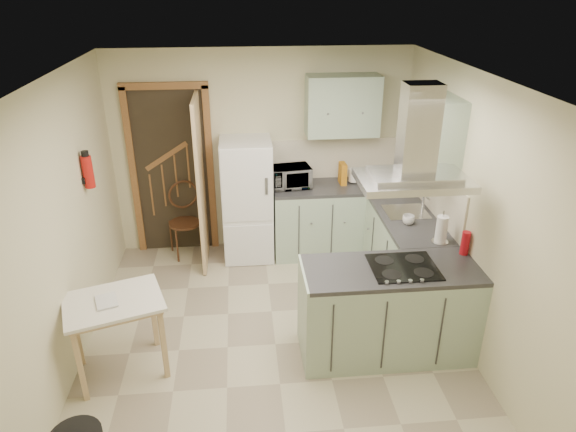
{
  "coord_description": "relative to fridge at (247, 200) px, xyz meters",
  "views": [
    {
      "loc": [
        -0.26,
        -3.95,
        3.22
      ],
      "look_at": [
        0.17,
        0.45,
        1.15
      ],
      "focal_mm": 32.0,
      "sensor_mm": 36.0,
      "label": 1
    }
  ],
  "objects": [
    {
      "name": "floor",
      "position": [
        0.2,
        -1.8,
        -0.75
      ],
      "size": [
        4.2,
        4.2,
        0.0
      ],
      "primitive_type": "plane",
      "color": "#B3AB8B",
      "rests_on": "ground"
    },
    {
      "name": "ceiling",
      "position": [
        0.2,
        -1.8,
        1.75
      ],
      "size": [
        4.2,
        4.2,
        0.0
      ],
      "primitive_type": "plane",
      "rotation": [
        3.14,
        0.0,
        0.0
      ],
      "color": "silver",
      "rests_on": "back_wall"
    },
    {
      "name": "back_wall",
      "position": [
        0.2,
        0.3,
        0.5
      ],
      "size": [
        3.6,
        0.0,
        3.6
      ],
      "primitive_type": "plane",
      "rotation": [
        1.57,
        0.0,
        0.0
      ],
      "color": "beige",
      "rests_on": "floor"
    },
    {
      "name": "left_wall",
      "position": [
        -1.6,
        -1.8,
        0.5
      ],
      "size": [
        0.0,
        4.2,
        4.2
      ],
      "primitive_type": "plane",
      "rotation": [
        1.57,
        0.0,
        1.57
      ],
      "color": "beige",
      "rests_on": "floor"
    },
    {
      "name": "right_wall",
      "position": [
        2.0,
        -1.8,
        0.5
      ],
      "size": [
        0.0,
        4.2,
        4.2
      ],
      "primitive_type": "plane",
      "rotation": [
        1.57,
        0.0,
        -1.57
      ],
      "color": "beige",
      "rests_on": "floor"
    },
    {
      "name": "doorway",
      "position": [
        -0.9,
        0.27,
        0.3
      ],
      "size": [
        1.1,
        0.12,
        2.1
      ],
      "primitive_type": "cube",
      "color": "brown",
      "rests_on": "floor"
    },
    {
      "name": "fridge",
      "position": [
        0.0,
        0.0,
        0.0
      ],
      "size": [
        0.6,
        0.6,
        1.5
      ],
      "primitive_type": "cube",
      "color": "white",
      "rests_on": "floor"
    },
    {
      "name": "counter_back",
      "position": [
        0.86,
        0.0,
        -0.3
      ],
      "size": [
        1.08,
        0.6,
        0.9
      ],
      "primitive_type": "cube",
      "color": "#9EB2A0",
      "rests_on": "floor"
    },
    {
      "name": "counter_right",
      "position": [
        1.7,
        -0.68,
        -0.3
      ],
      "size": [
        0.6,
        1.95,
        0.9
      ],
      "primitive_type": "cube",
      "color": "#9EB2A0",
      "rests_on": "floor"
    },
    {
      "name": "splashback",
      "position": [
        1.16,
        0.29,
        0.4
      ],
      "size": [
        1.68,
        0.02,
        0.5
      ],
      "primitive_type": "cube",
      "color": "beige",
      "rests_on": "counter_back"
    },
    {
      "name": "wall_cabinet_back",
      "position": [
        1.15,
        0.12,
        1.1
      ],
      "size": [
        0.85,
        0.35,
        0.7
      ],
      "primitive_type": "cube",
      "color": "#9EB2A0",
      "rests_on": "back_wall"
    },
    {
      "name": "wall_cabinet_right",
      "position": [
        1.82,
        -0.95,
        1.1
      ],
      "size": [
        0.35,
        0.9,
        0.7
      ],
      "primitive_type": "cube",
      "color": "#9EB2A0",
      "rests_on": "right_wall"
    },
    {
      "name": "peninsula",
      "position": [
        1.22,
        -1.98,
        -0.3
      ],
      "size": [
        1.55,
        0.65,
        0.9
      ],
      "primitive_type": "cube",
      "color": "#9EB2A0",
      "rests_on": "floor"
    },
    {
      "name": "hob",
      "position": [
        1.32,
        -1.98,
        0.16
      ],
      "size": [
        0.58,
        0.5,
        0.01
      ],
      "primitive_type": "cube",
      "color": "black",
      "rests_on": "peninsula"
    },
    {
      "name": "extractor_hood",
      "position": [
        1.32,
        -1.98,
        0.97
      ],
      "size": [
        0.9,
        0.55,
        0.1
      ],
      "primitive_type": "cube",
      "color": "silver",
      "rests_on": "ceiling"
    },
    {
      "name": "sink",
      "position": [
        1.7,
        -0.85,
        0.16
      ],
      "size": [
        0.45,
        0.4,
        0.01
      ],
      "primitive_type": "cube",
      "color": "silver",
      "rests_on": "counter_right"
    },
    {
      "name": "fire_extinguisher",
      "position": [
        -1.54,
        -0.9,
        0.75
      ],
      "size": [
        0.1,
        0.1,
        0.32
      ],
      "primitive_type": "cylinder",
      "color": "#B2140F",
      "rests_on": "left_wall"
    },
    {
      "name": "drop_leaf_table",
      "position": [
        -1.18,
        -2.02,
        -0.38
      ],
      "size": [
        0.94,
        0.82,
        0.75
      ],
      "primitive_type": "cube",
      "rotation": [
        0.0,
        0.0,
        0.32
      ],
      "color": "#DDC588",
      "rests_on": "floor"
    },
    {
      "name": "bentwood_chair",
      "position": [
        -0.79,
        0.09,
        -0.32
      ],
      "size": [
        0.49,
        0.49,
        0.86
      ],
      "primitive_type": "cube",
      "rotation": [
        0.0,
        0.0,
        0.36
      ],
      "color": "#461F17",
      "rests_on": "floor"
    },
    {
      "name": "microwave",
      "position": [
        0.53,
        0.01,
        0.28
      ],
      "size": [
        0.5,
        0.38,
        0.26
      ],
      "primitive_type": "imported",
      "rotation": [
        0.0,
        0.0,
        0.14
      ],
      "color": "black",
      "rests_on": "counter_back"
    },
    {
      "name": "kettle",
      "position": [
        1.32,
        0.08,
        0.25
      ],
      "size": [
        0.14,
        0.14,
        0.19
      ],
      "primitive_type": "cylinder",
      "rotation": [
        0.0,
        0.0,
        -0.02
      ],
      "color": "white",
      "rests_on": "counter_back"
    },
    {
      "name": "cereal_box",
      "position": [
        1.17,
        0.06,
        0.28
      ],
      "size": [
        0.08,
        0.18,
        0.26
      ],
      "primitive_type": "cube",
      "rotation": [
        0.0,
        0.0,
        0.04
      ],
      "color": "orange",
      "rests_on": "counter_back"
    },
    {
      "name": "soap_bottle",
      "position": [
        1.79,
        -0.34,
        0.25
      ],
      "size": [
        0.09,
        0.1,
        0.2
      ],
      "primitive_type": "imported",
      "rotation": [
        0.0,
        0.0,
        0.04
      ],
      "color": "#A3A6AF",
      "rests_on": "counter_right"
    },
    {
      "name": "paper_towel",
      "position": [
        1.82,
        -1.55,
        0.29
      ],
      "size": [
        0.13,
        0.13,
        0.28
      ],
      "primitive_type": "cylinder",
      "rotation": [
        0.0,
        0.0,
        -0.25
      ],
      "color": "white",
      "rests_on": "counter_right"
    },
    {
      "name": "cup",
      "position": [
        1.63,
        -1.14,
        0.2
      ],
      "size": [
        0.13,
        0.13,
        0.1
      ],
      "primitive_type": "imported",
      "rotation": [
        0.0,
        0.0,
        -0.04
      ],
      "color": "silver",
      "rests_on": "counter_right"
    },
    {
      "name": "red_bottle",
      "position": [
        1.95,
        -1.79,
        0.26
      ],
      "size": [
        0.09,
        0.09,
        0.22
      ],
      "primitive_type": "cylinder",
      "rotation": [
        0.0,
        0.0,
        0.25
      ],
      "color": "#B20F1A",
      "rests_on": "peninsula"
    },
    {
      "name": "book",
      "position": [
        -1.31,
        -2.07,
        0.05
      ],
      "size": [
        0.24,
        0.27,
        0.1
      ],
      "primitive_type": "imported",
      "rotation": [
        0.0,
        0.0,
        0.33
      ],
      "color": "maroon",
      "rests_on": "drop_leaf_table"
    }
  ]
}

